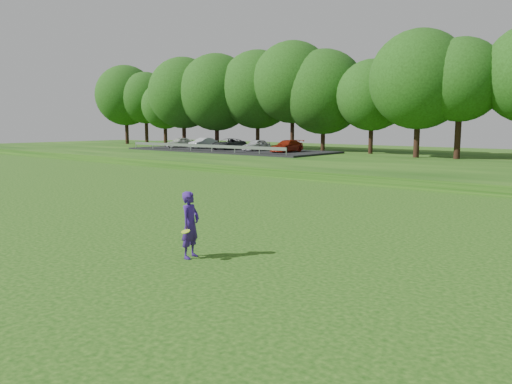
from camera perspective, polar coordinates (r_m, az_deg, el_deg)
The scene contains 6 objects.
ground at distance 16.00m, azimuth -20.69°, elevation -5.82°, with size 140.00×140.00×0.00m, color #113C0B.
berm at distance 43.90m, azimuth 21.50°, elevation 2.94°, with size 130.00×30.00×0.60m, color #113C0B.
walking_path at distance 30.98m, azimuth 13.32°, elevation 0.93°, with size 130.00×1.60×0.04m, color gray.
treeline at distance 47.79m, azimuth 23.53°, elevation 12.57°, with size 104.00×7.00×15.00m, color #193C0D, non-canonical shape.
parking_lot at distance 55.08m, azimuth -3.10°, elevation 5.13°, with size 24.00×9.00×1.38m.
woman at distance 13.66m, azimuth -7.51°, elevation -3.74°, with size 0.60×0.84×1.83m.
Camera 1 is at (13.60, -7.60, 3.64)m, focal length 35.00 mm.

